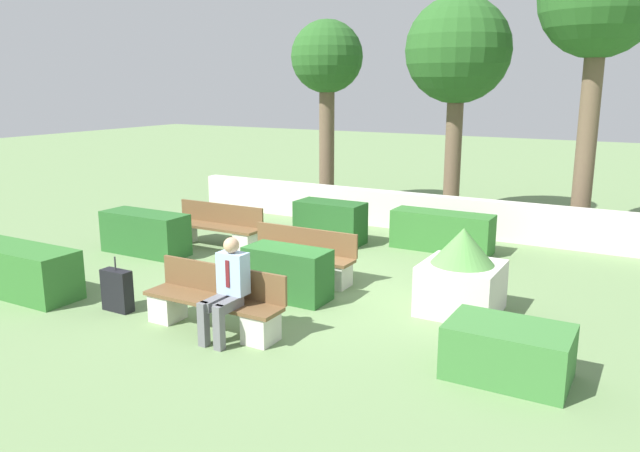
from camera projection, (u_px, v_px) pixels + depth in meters
ground_plane at (308, 287)px, 9.97m from camera, size 60.00×60.00×0.00m
perimeter_wall at (414, 212)px, 13.81m from camera, size 11.33×0.30×0.81m
bench_front at (214, 306)px, 8.20m from camera, size 2.02×0.49×0.83m
bench_left_side at (300, 260)px, 10.32m from camera, size 1.93×0.49×0.83m
bench_right_side at (215, 230)px, 12.41m from camera, size 2.03×0.48×0.83m
person_seated_man at (227, 285)px, 7.83m from camera, size 0.38×0.63×1.30m
hedge_block_near_left at (442, 231)px, 12.11m from camera, size 1.95×0.61×0.75m
hedge_block_near_right at (330, 222)px, 12.68m from camera, size 1.39×0.66×0.84m
hedge_block_mid_left at (19, 270)px, 9.59m from camera, size 2.10×0.72×0.75m
hedge_block_mid_right at (508, 352)px, 6.86m from camera, size 1.32×0.85×0.61m
hedge_block_far_left at (287, 273)px, 9.40m from camera, size 1.29×0.60×0.78m
hedge_block_far_right at (145, 233)px, 11.89m from camera, size 1.74×0.66×0.79m
planter_corner_left at (462, 274)px, 8.78m from camera, size 1.06×1.06×1.23m
suitcase at (117, 290)px, 8.89m from camera, size 0.46×0.19×0.80m
tree_leftmost at (327, 63)px, 15.70m from camera, size 1.82×1.82×4.75m
tree_center_left at (458, 53)px, 14.24m from camera, size 2.42×2.42×5.14m
tree_center_right at (600, 3)px, 12.24m from camera, size 2.39×2.39×6.04m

